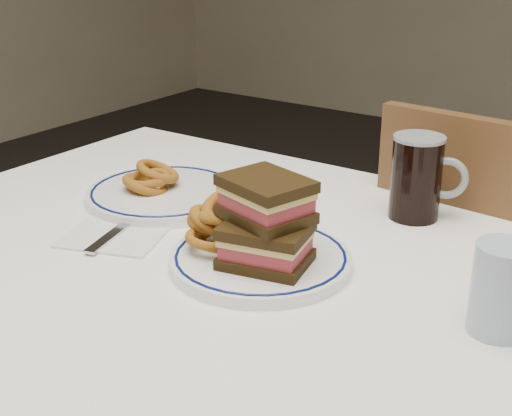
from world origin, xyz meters
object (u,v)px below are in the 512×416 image
Objects in this scene: main_plate at (261,259)px; far_plate at (164,194)px; reuben_sandwich at (266,222)px; beer_mug at (418,177)px; chair_far at (500,321)px.

far_plate is (-0.28, 0.12, 0.00)m from main_plate.
far_plate is (-0.30, 0.13, -0.07)m from reuben_sandwich.
reuben_sandwich is 0.31m from beer_mug.
main_plate is at bearing -110.22° from beer_mug.
beer_mug is at bearing -117.63° from chair_far.
beer_mug reaches higher than reuben_sandwich.
far_plate is (-0.50, -0.38, 0.27)m from chair_far.
chair_far is 0.40m from beer_mug.
reuben_sandwich is at bearing -111.18° from chair_far.
reuben_sandwich is (0.02, -0.01, 0.07)m from main_plate.
chair_far is at bearing 37.31° from far_plate.
far_plate is (-0.39, -0.17, -0.06)m from beer_mug.
chair_far is 0.60m from main_plate.
chair_far reaches higher than reuben_sandwich.
far_plate is at bearing -156.09° from beer_mug.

